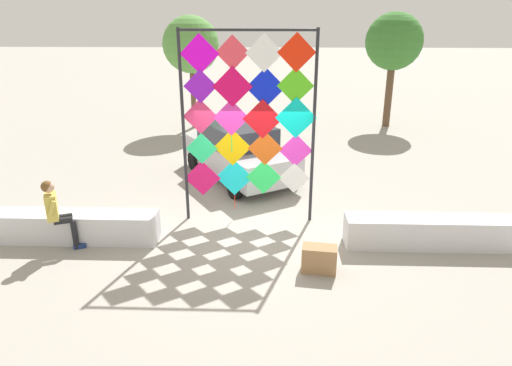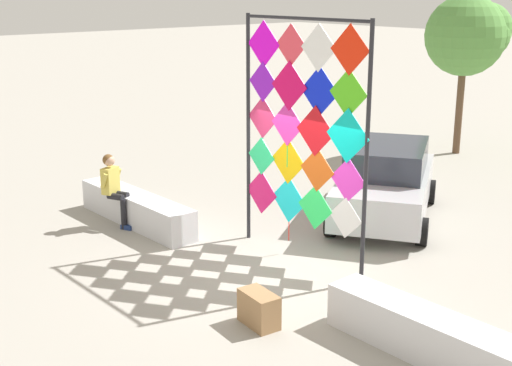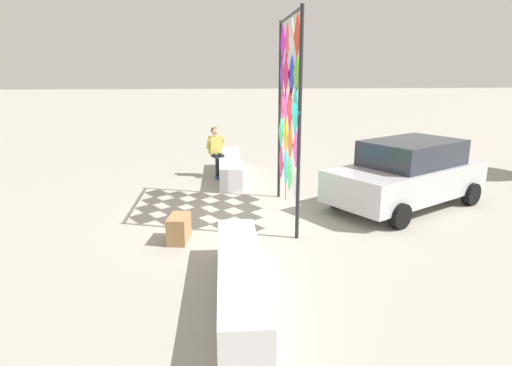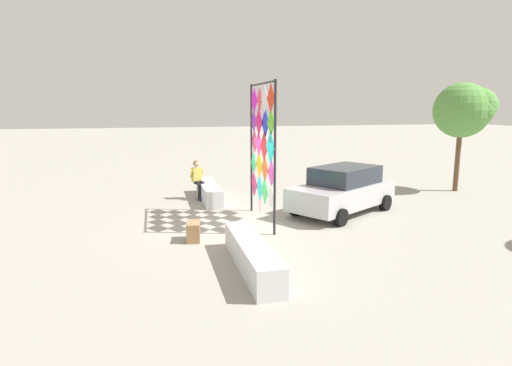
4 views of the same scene
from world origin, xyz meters
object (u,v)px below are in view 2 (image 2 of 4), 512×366
Objects in this scene: seated_vendor at (114,185)px; parked_car at (386,182)px; kite_display_rack at (303,125)px; cardboard_box_large at (259,309)px; tree_far_right at (472,35)px.

parked_car is at bearing 53.95° from seated_vendor.
kite_display_rack is 2.85× the size of seated_vendor.
seated_vendor is at bearing -126.05° from parked_car.
kite_display_rack reaches higher than cardboard_box_large.
kite_display_rack reaches higher than seated_vendor.
cardboard_box_large is at bearing -70.35° from parked_car.
tree_far_right is at bearing 105.89° from kite_display_rack.
tree_far_right is at bearing 109.35° from cardboard_box_large.
cardboard_box_large is at bearing -70.65° from tree_far_right.
kite_display_rack is 3.31m from parked_car.
tree_far_right is at bearing 84.49° from seated_vendor.
kite_display_rack is at bearing -81.52° from parked_car.
seated_vendor is 5.11m from cardboard_box_large.
tree_far_right is (-4.00, 11.38, 3.09)m from cardboard_box_large.
parked_car is (-0.43, 2.87, -1.60)m from kite_display_rack.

